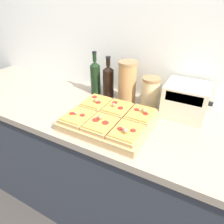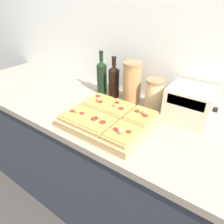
{
  "view_description": "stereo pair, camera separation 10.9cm",
  "coord_description": "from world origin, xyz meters",
  "views": [
    {
      "loc": [
        0.48,
        -0.58,
        1.56
      ],
      "look_at": [
        0.03,
        0.25,
        0.99
      ],
      "focal_mm": 32.0,
      "sensor_mm": 36.0,
      "label": 1
    },
    {
      "loc": [
        0.57,
        -0.52,
        1.56
      ],
      "look_at": [
        0.03,
        0.25,
        0.99
      ],
      "focal_mm": 32.0,
      "sensor_mm": 36.0,
      "label": 2
    }
  ],
  "objects": [
    {
      "name": "pizza_slice_back_center",
      "position": [
        0.03,
        0.31,
        0.99
      ],
      "size": [
        0.13,
        0.17,
        0.05
      ],
      "color": "tan",
      "rests_on": "cutting_board"
    },
    {
      "name": "pizza_slice_front_center",
      "position": [
        0.03,
        0.13,
        0.99
      ],
      "size": [
        0.13,
        0.17,
        0.05
      ],
      "color": "tan",
      "rests_on": "cutting_board"
    },
    {
      "name": "pizza_slice_back_left",
      "position": [
        -0.11,
        0.31,
        0.99
      ],
      "size": [
        0.13,
        0.17,
        0.05
      ],
      "color": "tan",
      "rests_on": "cutting_board"
    },
    {
      "name": "pizza_slice_front_left",
      "position": [
        -0.11,
        0.13,
        0.99
      ],
      "size": [
        0.13,
        0.17,
        0.05
      ],
      "color": "tan",
      "rests_on": "cutting_board"
    },
    {
      "name": "pizza_slice_back_right",
      "position": [
        0.18,
        0.31,
        0.99
      ],
      "size": [
        0.13,
        0.17,
        0.06
      ],
      "color": "tan",
      "rests_on": "cutting_board"
    },
    {
      "name": "wall_back",
      "position": [
        0.0,
        0.67,
        1.25
      ],
      "size": [
        6.0,
        0.06,
        2.5
      ],
      "color": "silver",
      "rests_on": "ground_plane"
    },
    {
      "name": "toaster_oven",
      "position": [
        0.37,
        0.51,
        1.03
      ],
      "size": [
        0.26,
        0.21,
        0.19
      ],
      "color": "beige",
      "rests_on": "kitchen_counter"
    },
    {
      "name": "grain_jar_tall",
      "position": [
        -0.0,
        0.52,
        1.07
      ],
      "size": [
        0.12,
        0.12,
        0.26
      ],
      "color": "#AD7F4C",
      "rests_on": "kitchen_counter"
    },
    {
      "name": "cutting_board",
      "position": [
        0.03,
        0.22,
        0.95
      ],
      "size": [
        0.45,
        0.38,
        0.04
      ],
      "primitive_type": "cube",
      "color": "tan",
      "rests_on": "kitchen_counter"
    },
    {
      "name": "wine_bottle",
      "position": [
        -0.14,
        0.52,
        1.05
      ],
      "size": [
        0.07,
        0.07,
        0.28
      ],
      "color": "black",
      "rests_on": "kitchen_counter"
    },
    {
      "name": "grain_jar_short",
      "position": [
        0.16,
        0.52,
        1.03
      ],
      "size": [
        0.11,
        0.11,
        0.19
      ],
      "color": "beige",
      "rests_on": "kitchen_counter"
    },
    {
      "name": "olive_oil_bottle",
      "position": [
        -0.24,
        0.52,
        1.05
      ],
      "size": [
        0.07,
        0.07,
        0.3
      ],
      "color": "black",
      "rests_on": "kitchen_counter"
    },
    {
      "name": "kitchen_counter",
      "position": [
        0.0,
        0.32,
        0.47
      ],
      "size": [
        2.63,
        0.67,
        0.93
      ],
      "color": "#333842",
      "rests_on": "ground_plane"
    },
    {
      "name": "pizza_slice_front_right",
      "position": [
        0.18,
        0.13,
        0.99
      ],
      "size": [
        0.13,
        0.17,
        0.06
      ],
      "color": "tan",
      "rests_on": "cutting_board"
    }
  ]
}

